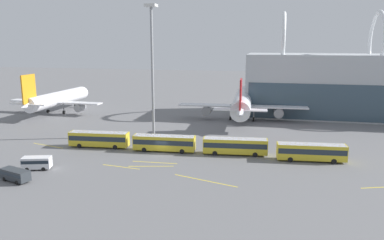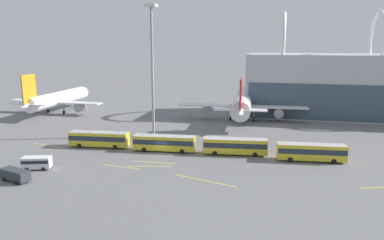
{
  "view_description": "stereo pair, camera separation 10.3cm",
  "coord_description": "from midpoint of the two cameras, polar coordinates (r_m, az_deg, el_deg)",
  "views": [
    {
      "loc": [
        22.37,
        -70.88,
        22.74
      ],
      "look_at": [
        3.0,
        15.51,
        4.0
      ],
      "focal_mm": 35.0,
      "sensor_mm": 36.0,
      "label": 1
    },
    {
      "loc": [
        22.47,
        -70.86,
        22.74
      ],
      "look_at": [
        3.0,
        15.51,
        4.0
      ],
      "focal_mm": 35.0,
      "sensor_mm": 36.0,
      "label": 2
    }
  ],
  "objects": [
    {
      "name": "lane_stripe_1",
      "position": [
        89.08,
        -21.04,
        -3.66
      ],
      "size": [
        8.81,
        2.47,
        0.01
      ],
      "primitive_type": "cube",
      "rotation": [
        0.0,
        0.0,
        -0.25
      ],
      "color": "yellow",
      "rests_on": "ground_plane"
    },
    {
      "name": "lane_stripe_5",
      "position": [
        72.26,
        -5.69,
        -6.45
      ],
      "size": [
        8.86,
        0.64,
        0.01
      ],
      "primitive_type": "cube",
      "rotation": [
        0.0,
        0.0,
        0.04
      ],
      "color": "yellow",
      "rests_on": "ground_plane"
    },
    {
      "name": "floodlight_mast",
      "position": [
        88.73,
        -6.07,
        9.76
      ],
      "size": [
        2.59,
        2.59,
        30.96
      ],
      "color": "gray",
      "rests_on": "ground_plane"
    },
    {
      "name": "service_van_foreground",
      "position": [
        73.39,
        -22.56,
        -5.93
      ],
      "size": [
        5.36,
        3.5,
        2.31
      ],
      "rotation": [
        0.0,
        0.0,
        0.29
      ],
      "color": "silver",
      "rests_on": "ground_plane"
    },
    {
      "name": "lane_stripe_3",
      "position": [
        70.22,
        -6.24,
        -7.02
      ],
      "size": [
        8.22,
        2.18,
        0.01
      ],
      "primitive_type": "cube",
      "rotation": [
        0.0,
        0.0,
        0.23
      ],
      "color": "yellow",
      "rests_on": "ground_plane"
    },
    {
      "name": "shuttle_bus_3",
      "position": [
        75.76,
        17.74,
        -4.55
      ],
      "size": [
        13.15,
        3.86,
        3.37
      ],
      "rotation": [
        0.0,
        0.0,
        0.09
      ],
      "color": "gold",
      "rests_on": "ground_plane"
    },
    {
      "name": "airliner_at_gate_far",
      "position": [
        110.01,
        7.72,
        2.63
      ],
      "size": [
        37.12,
        39.67,
        13.47
      ],
      "rotation": [
        0.0,
        0.0,
        1.62
      ],
      "color": "silver",
      "rests_on": "ground_plane"
    },
    {
      "name": "shuttle_bus_0",
      "position": [
        84.01,
        -13.95,
        -2.72
      ],
      "size": [
        13.16,
        3.88,
        3.37
      ],
      "rotation": [
        0.0,
        0.0,
        0.09
      ],
      "color": "gold",
      "rests_on": "ground_plane"
    },
    {
      "name": "shuttle_bus_1",
      "position": [
        78.7,
        -4.23,
        -3.38
      ],
      "size": [
        13.13,
        3.72,
        3.37
      ],
      "rotation": [
        0.0,
        0.0,
        0.08
      ],
      "color": "gold",
      "rests_on": "ground_plane"
    },
    {
      "name": "airliner_at_gate_near",
      "position": [
        127.19,
        -19.94,
        3.01
      ],
      "size": [
        31.65,
        34.01,
        13.44
      ],
      "rotation": [
        0.0,
        0.0,
        1.54
      ],
      "color": "white",
      "rests_on": "ground_plane"
    },
    {
      "name": "service_van_crossing",
      "position": [
        68.9,
        -25.33,
        -7.47
      ],
      "size": [
        5.84,
        3.45,
        2.0
      ],
      "rotation": [
        0.0,
        0.0,
        2.85
      ],
      "color": "#2D3338",
      "rests_on": "ground_plane"
    },
    {
      "name": "ground_plane",
      "position": [
        77.73,
        -4.66,
        -5.1
      ],
      "size": [
        440.0,
        440.0,
        0.0
      ],
      "primitive_type": "plane",
      "color": "slate"
    },
    {
      "name": "lane_stripe_4",
      "position": [
        63.01,
        2.03,
        -9.21
      ],
      "size": [
        11.33,
        3.62,
        0.01
      ],
      "primitive_type": "cube",
      "rotation": [
        0.0,
        0.0,
        -0.29
      ],
      "color": "yellow",
      "rests_on": "ground_plane"
    },
    {
      "name": "lane_stripe_0",
      "position": [
        70.72,
        -10.73,
        -7.02
      ],
      "size": [
        7.65,
        1.21,
        0.01
      ],
      "primitive_type": "cube",
      "rotation": [
        0.0,
        0.0,
        -0.13
      ],
      "color": "yellow",
      "rests_on": "ground_plane"
    },
    {
      "name": "shuttle_bus_2",
      "position": [
        76.72,
        6.61,
        -3.84
      ],
      "size": [
        13.17,
        4.0,
        3.37
      ],
      "rotation": [
        0.0,
        0.0,
        0.1
      ],
      "color": "gold",
      "rests_on": "ground_plane"
    },
    {
      "name": "lane_stripe_2",
      "position": [
        67.54,
        27.14,
        -9.1
      ],
      "size": [
        7.17,
        2.76,
        0.01
      ],
      "primitive_type": "cube",
      "rotation": [
        0.0,
        0.0,
        0.34
      ],
      "color": "yellow",
      "rests_on": "ground_plane"
    }
  ]
}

